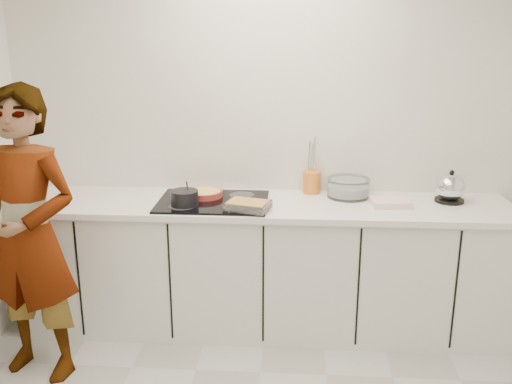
# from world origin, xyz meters

# --- Properties ---
(wall_back) EXTENTS (3.60, 0.00, 2.60)m
(wall_back) POSITION_xyz_m (0.00, 1.60, 1.30)
(wall_back) COLOR white
(wall_back) RESTS_ON ground
(base_cabinets) EXTENTS (3.20, 0.58, 0.87)m
(base_cabinets) POSITION_xyz_m (0.00, 1.28, 0.43)
(base_cabinets) COLOR silver
(base_cabinets) RESTS_ON floor
(countertop) EXTENTS (3.24, 0.64, 0.04)m
(countertop) POSITION_xyz_m (0.00, 1.28, 0.89)
(countertop) COLOR white
(countertop) RESTS_ON base_cabinets
(hob) EXTENTS (0.72, 0.54, 0.01)m
(hob) POSITION_xyz_m (-0.35, 1.26, 0.92)
(hob) COLOR black
(hob) RESTS_ON countertop
(tart_dish) EXTENTS (0.31, 0.31, 0.04)m
(tart_dish) POSITION_xyz_m (-0.42, 1.35, 0.95)
(tart_dish) COLOR #A73229
(tart_dish) RESTS_ON hob
(saucepan) EXTENTS (0.23, 0.23, 0.17)m
(saucepan) POSITION_xyz_m (-0.52, 1.14, 0.97)
(saucepan) COLOR black
(saucepan) RESTS_ON hob
(baking_dish) EXTENTS (0.31, 0.26, 0.05)m
(baking_dish) POSITION_xyz_m (-0.10, 1.09, 0.95)
(baking_dish) COLOR silver
(baking_dish) RESTS_ON hob
(mixing_bowl) EXTENTS (0.37, 0.37, 0.13)m
(mixing_bowl) POSITION_xyz_m (0.55, 1.45, 0.97)
(mixing_bowl) COLOR silver
(mixing_bowl) RESTS_ON countertop
(tea_towel) EXTENTS (0.26, 0.20, 0.04)m
(tea_towel) POSITION_xyz_m (0.81, 1.27, 0.93)
(tea_towel) COLOR white
(tea_towel) RESTS_ON countertop
(kettle) EXTENTS (0.23, 0.23, 0.22)m
(kettle) POSITION_xyz_m (1.22, 1.38, 1.00)
(kettle) COLOR black
(kettle) RESTS_ON countertop
(utensil_crock) EXTENTS (0.16, 0.16, 0.15)m
(utensil_crock) POSITION_xyz_m (0.31, 1.54, 0.99)
(utensil_crock) COLOR orange
(utensil_crock) RESTS_ON countertop
(cook) EXTENTS (0.72, 0.55, 1.74)m
(cook) POSITION_xyz_m (-1.33, 0.66, 0.87)
(cook) COLOR silver
(cook) RESTS_ON floor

